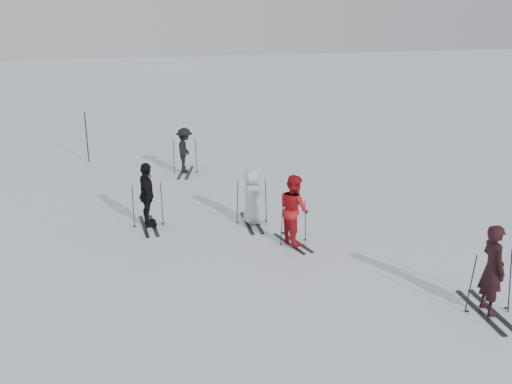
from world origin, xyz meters
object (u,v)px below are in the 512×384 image
skier_uphill_left (147,196)px  piste_marker (87,137)px  skier_near_dark (492,270)px  skier_red (294,210)px  skier_uphill_far (185,151)px  skier_grey (252,197)px

skier_uphill_left → piste_marker: bearing=10.1°
skier_near_dark → skier_uphill_left: size_ratio=1.02×
skier_near_dark → skier_red: (-2.42, 4.39, -0.01)m
skier_near_dark → skier_red: size_ratio=1.01×
skier_uphill_far → piste_marker: (-3.34, 2.67, 0.16)m
skier_red → skier_uphill_left: 4.08m
skier_near_dark → skier_uphill_far: (-3.85, 11.73, -0.09)m
skier_grey → skier_uphill_far: (-0.83, 5.65, 0.05)m
skier_red → skier_grey: bearing=9.5°
skier_grey → skier_near_dark: bearing=-147.5°
skier_uphill_left → skier_uphill_far: size_ratio=1.09×
skier_red → skier_uphill_left: bearing=45.9°
skier_near_dark → skier_uphill_left: (-5.80, 6.68, -0.02)m
skier_red → piste_marker: 11.09m
skier_grey → piste_marker: piste_marker is taller
skier_near_dark → skier_grey: skier_near_dark is taller
skier_red → skier_uphill_far: 7.48m
skier_uphill_left → skier_uphill_far: 5.42m
skier_grey → skier_uphill_far: bearing=14.4°
skier_near_dark → skier_uphill_left: bearing=49.4°
skier_grey → piste_marker: size_ratio=0.78×
skier_grey → skier_uphill_far: 5.71m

